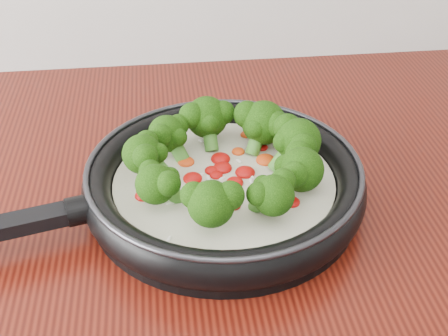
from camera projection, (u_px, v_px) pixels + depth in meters
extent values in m
cylinder|color=black|center=(224.00, 198.00, 0.71)|extent=(0.38, 0.38, 0.01)
torus|color=black|center=(224.00, 182.00, 0.70)|extent=(0.40, 0.40, 0.03)
torus|color=#2D2D33|center=(224.00, 166.00, 0.68)|extent=(0.39, 0.39, 0.01)
cylinder|color=black|center=(81.00, 210.00, 0.64)|extent=(0.04, 0.04, 0.03)
cylinder|color=beige|center=(224.00, 187.00, 0.70)|extent=(0.31, 0.31, 0.02)
ellipsoid|color=#B00A08|center=(262.00, 147.00, 0.75)|extent=(0.02, 0.02, 0.01)
ellipsoid|color=#B00A08|center=(170.00, 141.00, 0.76)|extent=(0.02, 0.02, 0.01)
ellipsoid|color=red|center=(186.00, 162.00, 0.72)|extent=(0.03, 0.03, 0.01)
ellipsoid|color=#B00A08|center=(196.00, 198.00, 0.66)|extent=(0.03, 0.03, 0.01)
ellipsoid|color=#B00A08|center=(230.00, 197.00, 0.66)|extent=(0.03, 0.03, 0.01)
ellipsoid|color=red|center=(226.00, 194.00, 0.67)|extent=(0.02, 0.02, 0.01)
ellipsoid|color=#B00A08|center=(193.00, 179.00, 0.69)|extent=(0.03, 0.03, 0.01)
ellipsoid|color=#B00A08|center=(233.00, 205.00, 0.65)|extent=(0.02, 0.02, 0.01)
ellipsoid|color=red|center=(238.00, 152.00, 0.74)|extent=(0.02, 0.02, 0.01)
ellipsoid|color=#B00A08|center=(221.00, 159.00, 0.73)|extent=(0.03, 0.03, 0.01)
ellipsoid|color=#B00A08|center=(212.00, 171.00, 0.71)|extent=(0.02, 0.02, 0.01)
ellipsoid|color=red|center=(266.00, 160.00, 0.72)|extent=(0.03, 0.03, 0.01)
ellipsoid|color=#B00A08|center=(235.00, 183.00, 0.69)|extent=(0.03, 0.03, 0.01)
ellipsoid|color=#B00A08|center=(290.00, 156.00, 0.73)|extent=(0.02, 0.02, 0.01)
ellipsoid|color=red|center=(218.00, 203.00, 0.65)|extent=(0.02, 0.02, 0.01)
ellipsoid|color=#B00A08|center=(245.00, 173.00, 0.70)|extent=(0.02, 0.02, 0.01)
ellipsoid|color=#B00A08|center=(216.00, 175.00, 0.70)|extent=(0.02, 0.02, 0.01)
ellipsoid|color=red|center=(246.00, 135.00, 0.77)|extent=(0.02, 0.02, 0.01)
ellipsoid|color=#B00A08|center=(144.00, 196.00, 0.67)|extent=(0.03, 0.03, 0.01)
ellipsoid|color=#B00A08|center=(222.00, 168.00, 0.71)|extent=(0.03, 0.03, 0.01)
ellipsoid|color=red|center=(223.00, 193.00, 0.67)|extent=(0.03, 0.03, 0.01)
ellipsoid|color=#B00A08|center=(291.00, 202.00, 0.66)|extent=(0.03, 0.03, 0.01)
ellipsoid|color=white|center=(222.00, 179.00, 0.69)|extent=(0.01, 0.01, 0.00)
ellipsoid|color=white|center=(235.00, 181.00, 0.69)|extent=(0.01, 0.01, 0.00)
ellipsoid|color=white|center=(308.00, 179.00, 0.69)|extent=(0.01, 0.01, 0.00)
ellipsoid|color=white|center=(217.00, 222.00, 0.63)|extent=(0.01, 0.01, 0.00)
ellipsoid|color=white|center=(222.00, 196.00, 0.66)|extent=(0.01, 0.01, 0.00)
ellipsoid|color=white|center=(211.00, 138.00, 0.77)|extent=(0.01, 0.01, 0.00)
ellipsoid|color=white|center=(295.00, 174.00, 0.70)|extent=(0.01, 0.01, 0.00)
ellipsoid|color=white|center=(197.00, 131.00, 0.78)|extent=(0.01, 0.01, 0.00)
ellipsoid|color=white|center=(280.00, 208.00, 0.65)|extent=(0.01, 0.01, 0.00)
ellipsoid|color=white|center=(265.00, 139.00, 0.77)|extent=(0.01, 0.01, 0.00)
ellipsoid|color=white|center=(251.00, 177.00, 0.70)|extent=(0.01, 0.01, 0.00)
ellipsoid|color=white|center=(259.00, 144.00, 0.76)|extent=(0.01, 0.01, 0.00)
ellipsoid|color=white|center=(251.00, 180.00, 0.69)|extent=(0.00, 0.01, 0.00)
ellipsoid|color=white|center=(169.00, 239.00, 0.61)|extent=(0.01, 0.01, 0.00)
ellipsoid|color=white|center=(201.00, 175.00, 0.70)|extent=(0.01, 0.01, 0.00)
ellipsoid|color=white|center=(222.00, 170.00, 0.71)|extent=(0.01, 0.01, 0.00)
ellipsoid|color=white|center=(254.00, 141.00, 0.76)|extent=(0.01, 0.01, 0.00)
ellipsoid|color=white|center=(239.00, 161.00, 0.72)|extent=(0.01, 0.01, 0.00)
ellipsoid|color=white|center=(170.00, 204.00, 0.65)|extent=(0.01, 0.01, 0.00)
ellipsoid|color=white|center=(210.00, 208.00, 0.65)|extent=(0.01, 0.01, 0.00)
ellipsoid|color=white|center=(177.00, 146.00, 0.75)|extent=(0.01, 0.01, 0.00)
ellipsoid|color=white|center=(275.00, 180.00, 0.69)|extent=(0.01, 0.01, 0.00)
ellipsoid|color=white|center=(202.00, 141.00, 0.76)|extent=(0.01, 0.01, 0.00)
ellipsoid|color=white|center=(208.00, 178.00, 0.69)|extent=(0.01, 0.01, 0.00)
cylinder|color=#4F912F|center=(283.00, 157.00, 0.70)|extent=(0.04, 0.02, 0.04)
sphere|color=black|center=(298.00, 141.00, 0.70)|extent=(0.06, 0.06, 0.05)
sphere|color=black|center=(287.00, 127.00, 0.71)|extent=(0.04, 0.04, 0.03)
sphere|color=black|center=(303.00, 146.00, 0.68)|extent=(0.04, 0.04, 0.03)
sphere|color=black|center=(284.00, 142.00, 0.69)|extent=(0.03, 0.03, 0.03)
cylinder|color=#4F912F|center=(256.00, 141.00, 0.74)|extent=(0.03, 0.04, 0.04)
sphere|color=black|center=(264.00, 123.00, 0.74)|extent=(0.07, 0.07, 0.06)
sphere|color=black|center=(247.00, 114.00, 0.74)|extent=(0.04, 0.04, 0.03)
sphere|color=black|center=(277.00, 124.00, 0.72)|extent=(0.04, 0.04, 0.03)
sphere|color=black|center=(256.00, 128.00, 0.72)|extent=(0.03, 0.03, 0.03)
cylinder|color=#4F912F|center=(210.00, 137.00, 0.74)|extent=(0.02, 0.04, 0.04)
sphere|color=black|center=(207.00, 117.00, 0.75)|extent=(0.06, 0.06, 0.05)
sphere|color=black|center=(192.00, 116.00, 0.73)|extent=(0.04, 0.04, 0.03)
sphere|color=black|center=(223.00, 113.00, 0.75)|extent=(0.04, 0.04, 0.03)
sphere|color=black|center=(210.00, 123.00, 0.73)|extent=(0.03, 0.03, 0.03)
cylinder|color=#4F912F|center=(178.00, 150.00, 0.72)|extent=(0.03, 0.03, 0.03)
sphere|color=black|center=(167.00, 134.00, 0.72)|extent=(0.06, 0.06, 0.05)
sphere|color=black|center=(160.00, 135.00, 0.70)|extent=(0.03, 0.03, 0.03)
sphere|color=black|center=(178.00, 125.00, 0.73)|extent=(0.03, 0.03, 0.03)
sphere|color=black|center=(178.00, 137.00, 0.71)|extent=(0.03, 0.03, 0.02)
cylinder|color=#4F912F|center=(160.00, 168.00, 0.68)|extent=(0.04, 0.02, 0.04)
sphere|color=black|center=(142.00, 154.00, 0.67)|extent=(0.06, 0.06, 0.05)
sphere|color=black|center=(145.00, 157.00, 0.65)|extent=(0.03, 0.03, 0.03)
sphere|color=black|center=(147.00, 142.00, 0.68)|extent=(0.03, 0.03, 0.03)
sphere|color=black|center=(158.00, 153.00, 0.67)|extent=(0.03, 0.03, 0.02)
cylinder|color=#4F912F|center=(171.00, 192.00, 0.65)|extent=(0.04, 0.03, 0.04)
sphere|color=black|center=(155.00, 184.00, 0.63)|extent=(0.05, 0.05, 0.04)
sphere|color=black|center=(168.00, 183.00, 0.62)|extent=(0.03, 0.03, 0.03)
sphere|color=black|center=(150.00, 171.00, 0.64)|extent=(0.03, 0.03, 0.03)
sphere|color=black|center=(170.00, 177.00, 0.64)|extent=(0.03, 0.03, 0.02)
cylinder|color=#4F912F|center=(214.00, 207.00, 0.62)|extent=(0.03, 0.04, 0.04)
sphere|color=black|center=(211.00, 204.00, 0.60)|extent=(0.06, 0.06, 0.05)
sphere|color=black|center=(230.00, 195.00, 0.60)|extent=(0.04, 0.04, 0.03)
sphere|color=black|center=(194.00, 195.00, 0.60)|extent=(0.03, 0.03, 0.03)
sphere|color=black|center=(214.00, 192.00, 0.61)|extent=(0.03, 0.03, 0.02)
cylinder|color=#4F912F|center=(262.00, 201.00, 0.63)|extent=(0.03, 0.04, 0.04)
sphere|color=black|center=(274.00, 196.00, 0.61)|extent=(0.05, 0.05, 0.04)
sphere|color=black|center=(283.00, 181.00, 0.62)|extent=(0.03, 0.03, 0.03)
sphere|color=black|center=(258.00, 194.00, 0.60)|extent=(0.03, 0.03, 0.03)
sphere|color=black|center=(263.00, 185.00, 0.62)|extent=(0.03, 0.03, 0.02)
cylinder|color=#4F912F|center=(285.00, 179.00, 0.67)|extent=(0.04, 0.03, 0.04)
sphere|color=black|center=(301.00, 170.00, 0.66)|extent=(0.06, 0.06, 0.05)
sphere|color=black|center=(299.00, 154.00, 0.67)|extent=(0.04, 0.04, 0.03)
sphere|color=black|center=(296.00, 174.00, 0.64)|extent=(0.04, 0.04, 0.03)
sphere|color=black|center=(285.00, 166.00, 0.66)|extent=(0.03, 0.03, 0.03)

